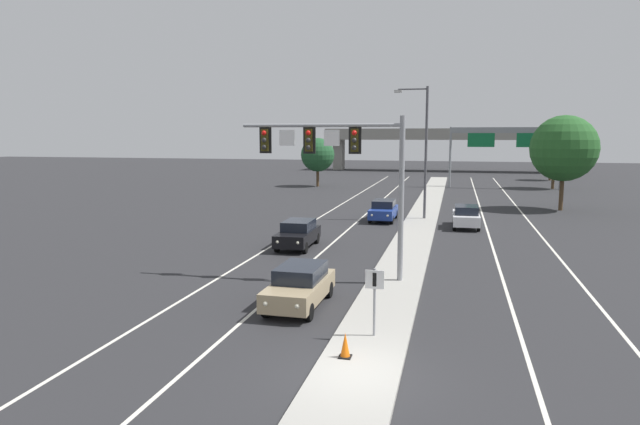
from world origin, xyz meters
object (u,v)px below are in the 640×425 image
Objects in this scene: street_lamp_median at (423,145)px; tree_far_right_b at (555,151)px; tree_far_right_c at (551,155)px; median_sign_post at (374,292)px; highway_sign_gantry at (505,138)px; tree_far_right_a at (564,148)px; tree_far_left_c at (318,155)px; traffic_cone_median_nose at (345,345)px; overhead_signal_mast at (343,159)px; car_oncoming_blue at (384,210)px; car_oncoming_black at (298,234)px; car_oncoming_tan at (300,285)px; car_receding_white at (466,216)px.

street_lamp_median is 32.63m from tree_far_right_b.
median_sign_post is at bearing -102.66° from tree_far_right_c.
street_lamp_median is 45.89m from tree_far_right_c.
highway_sign_gantry is at bearing -173.76° from tree_far_right_b.
tree_far_left_c is at bearing 146.61° from tree_far_right_a.
traffic_cone_median_nose is at bearing -107.86° from tree_far_right_a.
overhead_signal_mast is at bearing -74.78° from tree_far_left_c.
overhead_signal_mast is 64.87m from tree_far_right_c.
highway_sign_gantry is at bearing 99.14° from tree_far_right_a.
traffic_cone_median_nose is 0.10× the size of tree_far_right_b.
car_oncoming_blue is at bearing -110.29° from highway_sign_gantry.
tree_far_left_c reaches higher than car_oncoming_black.
median_sign_post reaches higher than car_oncoming_black.
car_oncoming_tan is (-3.29, 2.91, -0.77)m from median_sign_post.
tree_far_left_c is (-14.16, 54.19, 3.51)m from traffic_cone_median_nose.
tree_far_right_a is at bearing 72.14° from traffic_cone_median_nose.
car_oncoming_black is at bearing 110.45° from traffic_cone_median_nose.
overhead_signal_mast is 1.34× the size of tree_far_right_c.
street_lamp_median is 29.73m from tree_far_left_c.
highway_sign_gantry is at bearing 77.57° from overhead_signal_mast.
overhead_signal_mast is 3.34× the size of median_sign_post.
overhead_signal_mast is at bearing 108.91° from median_sign_post.
tree_far_right_b is (16.37, 48.66, -0.88)m from overhead_signal_mast.
street_lamp_median is at bearing 82.28° from car_oncoming_tan.
tree_far_right_a reaches higher than overhead_signal_mast.
car_oncoming_blue is at bearing 96.54° from median_sign_post.
median_sign_post is 2.97× the size of traffic_cone_median_nose.
car_oncoming_blue is (3.55, 11.51, 0.00)m from car_oncoming_black.
tree_far_left_c is at bearing 103.05° from car_oncoming_tan.
street_lamp_median reaches higher than overhead_signal_mast.
tree_far_left_c is at bearing -172.54° from highway_sign_gantry.
tree_far_left_c is (-30.32, -17.24, 0.43)m from tree_far_right_c.
car_receding_white is 0.55× the size of tree_far_right_a.
tree_far_right_b is (17.19, 52.93, 3.80)m from car_oncoming_tan.
highway_sign_gantry is at bearing 77.70° from car_oncoming_tan.
car_oncoming_blue is 0.54× the size of tree_far_right_a.
overhead_signal_mast reaches higher than car_oncoming_black.
median_sign_post is at bearing -41.57° from car_oncoming_tan.
street_lamp_median is at bearing 139.03° from car_receding_white.
traffic_cone_median_nose is (-0.56, -1.96, -1.08)m from median_sign_post.
tree_far_right_c is 34.88m from tree_far_left_c.
car_oncoming_black is 39.37m from tree_far_left_c.
car_oncoming_black is at bearing 106.16° from car_oncoming_tan.
median_sign_post is 0.27× the size of tree_far_right_a.
tree_far_left_c reaches higher than car_oncoming_tan.
street_lamp_median is 13.51× the size of traffic_cone_median_nose.
tree_far_right_a is (8.18, 11.49, 4.56)m from car_receding_white.
highway_sign_gantry is 23.13m from tree_far_left_c.
tree_far_left_c reaches higher than tree_far_right_c.
tree_far_left_c reaches higher than traffic_cone_median_nose.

